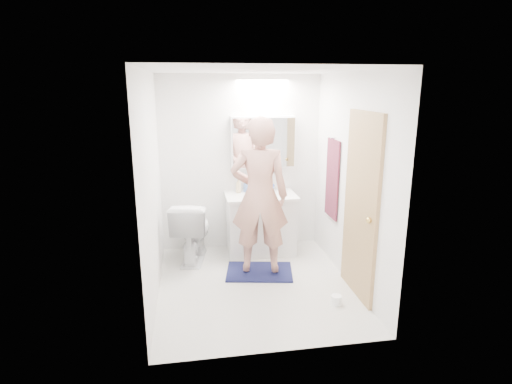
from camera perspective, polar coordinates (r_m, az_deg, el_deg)
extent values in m
plane|color=silver|center=(4.88, -0.11, -12.80)|extent=(2.50, 2.50, 0.00)
plane|color=white|center=(4.33, -0.12, 16.67)|extent=(2.50, 2.50, 0.00)
plane|color=white|center=(5.66, -2.15, 3.98)|extent=(2.50, 0.00, 2.50)
plane|color=white|center=(3.27, 3.41, -4.07)|extent=(2.50, 0.00, 2.50)
plane|color=white|center=(4.42, -14.35, 0.46)|extent=(0.00, 2.50, 2.50)
plane|color=white|center=(4.75, 13.11, 1.52)|extent=(0.00, 2.50, 2.50)
cube|color=silver|center=(5.63, 0.66, -4.60)|extent=(0.90, 0.55, 0.78)
cube|color=white|center=(5.51, 0.68, -0.58)|extent=(0.95, 0.58, 0.04)
cylinder|color=white|center=(5.53, 0.62, -0.15)|extent=(0.36, 0.36, 0.03)
cylinder|color=silver|center=(5.69, 0.30, 0.97)|extent=(0.02, 0.02, 0.16)
cube|color=white|center=(5.58, 1.00, 6.96)|extent=(0.88, 0.14, 0.70)
cube|color=silver|center=(5.51, 1.14, 6.86)|extent=(0.84, 0.01, 0.66)
imported|color=white|center=(5.44, -8.89, -5.28)|extent=(0.60, 0.87, 0.82)
cube|color=#14133C|center=(5.15, 0.48, -11.06)|extent=(0.89, 0.68, 0.02)
imported|color=tan|center=(4.81, 0.50, -0.56)|extent=(0.75, 0.56, 1.87)
cube|color=tan|center=(4.48, 14.41, -2.00)|extent=(0.04, 0.80, 2.00)
sphere|color=gold|center=(4.22, 15.47, -3.82)|extent=(0.06, 0.06, 0.06)
cube|color=#13143C|center=(5.26, 10.58, 1.80)|extent=(0.02, 0.42, 1.00)
cylinder|color=silver|center=(5.17, 10.72, 7.43)|extent=(0.07, 0.02, 0.02)
imported|color=#C9B382|center=(5.58, -2.46, 0.91)|extent=(0.10, 0.10, 0.20)
imported|color=#5779BA|center=(5.63, -1.21, 0.91)|extent=(0.11, 0.12, 0.18)
imported|color=#3C5BB4|center=(5.68, 2.11, 0.58)|extent=(0.12, 0.12, 0.10)
cylinder|color=white|center=(4.55, 11.14, -14.56)|extent=(0.11, 0.11, 0.10)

